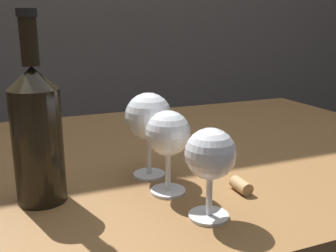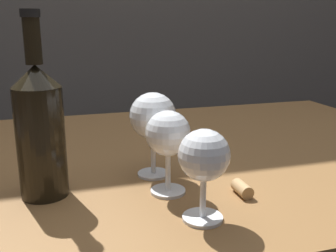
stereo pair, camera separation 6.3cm
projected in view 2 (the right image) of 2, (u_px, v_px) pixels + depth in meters
name	position (u px, v px, depth m)	size (l,w,h in m)	color
dining_table	(170.00, 189.00, 0.89)	(1.33, 0.85, 0.73)	brown
wine_glass_port	(204.00, 158.00, 0.55)	(0.07, 0.07, 0.14)	white
wine_glass_chardonnay	(168.00, 135.00, 0.64)	(0.07, 0.07, 0.14)	white
wine_glass_amber	(153.00, 118.00, 0.71)	(0.09, 0.09, 0.16)	white
wine_bottle	(40.00, 128.00, 0.62)	(0.08, 0.08, 0.30)	black
cork	(242.00, 189.00, 0.65)	(0.02, 0.02, 0.04)	tan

